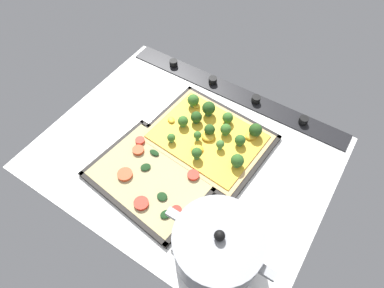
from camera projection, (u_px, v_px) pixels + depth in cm
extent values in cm
cube|color=white|center=(186.00, 155.00, 96.80)|extent=(80.69, 64.35, 3.00)
cube|color=black|center=(233.00, 92.00, 109.43)|extent=(77.46, 7.00, 0.80)
cylinder|color=black|center=(304.00, 120.00, 100.61)|extent=(2.80, 2.80, 1.80)
cylinder|color=black|center=(256.00, 99.00, 105.79)|extent=(2.80, 2.80, 1.80)
cylinder|color=black|center=(213.00, 80.00, 110.97)|extent=(2.80, 2.80, 1.80)
cylinder|color=black|center=(173.00, 63.00, 116.14)|extent=(2.80, 2.80, 1.80)
cube|color=black|center=(207.00, 139.00, 98.09)|extent=(36.60, 29.98, 0.50)
cube|color=black|center=(232.00, 112.00, 103.90)|extent=(34.59, 3.85, 1.30)
cube|color=black|center=(180.00, 168.00, 91.64)|extent=(34.59, 3.85, 1.30)
cube|color=black|center=(256.00, 168.00, 91.79)|extent=(3.30, 27.42, 1.30)
cube|color=black|center=(164.00, 113.00, 103.74)|extent=(3.30, 27.42, 1.30)
cube|color=tan|center=(207.00, 138.00, 97.48)|extent=(34.02, 27.40, 1.00)
cube|color=gold|center=(207.00, 136.00, 96.92)|extent=(31.26, 24.71, 0.40)
cone|color=#5B9F46|center=(193.00, 104.00, 103.51)|extent=(1.99, 1.99, 1.04)
sphere|color=#386B28|center=(193.00, 100.00, 101.99)|extent=(3.62, 3.62, 3.62)
cone|color=#4D8B3F|center=(197.00, 156.00, 91.71)|extent=(1.63, 1.63, 1.32)
sphere|color=#2D5B23|center=(197.00, 153.00, 90.29)|extent=(2.96, 2.96, 2.96)
cone|color=#5B9F46|center=(227.00, 121.00, 99.57)|extent=(1.79, 1.79, 0.81)
sphere|color=#386B28|center=(228.00, 118.00, 98.26)|extent=(3.26, 3.26, 3.26)
cone|color=#5B9F46|center=(197.00, 138.00, 95.48)|extent=(1.25, 1.25, 1.27)
sphere|color=#386B28|center=(197.00, 135.00, 94.28)|extent=(2.28, 2.28, 2.28)
cone|color=#427635|center=(209.00, 133.00, 96.71)|extent=(1.74, 1.74, 1.05)
sphere|color=#264C1C|center=(210.00, 129.00, 95.32)|extent=(3.16, 3.16, 3.16)
cone|color=#4D8B3F|center=(239.00, 143.00, 94.65)|extent=(1.70, 1.70, 0.84)
sphere|color=#2D5B23|center=(240.00, 140.00, 93.37)|extent=(3.08, 3.08, 3.08)
cone|color=#68AD54|center=(220.00, 147.00, 93.71)|extent=(1.30, 1.30, 1.11)
sphere|color=#427533|center=(220.00, 144.00, 92.54)|extent=(2.37, 2.37, 2.37)
cone|color=#427635|center=(208.00, 113.00, 101.24)|extent=(2.19, 2.19, 1.28)
sphere|color=#264C1C|center=(209.00, 108.00, 99.51)|extent=(3.98, 3.98, 3.98)
cone|color=#427635|center=(196.00, 121.00, 99.60)|extent=(1.89, 1.89, 0.90)
sphere|color=#264C1C|center=(196.00, 117.00, 98.20)|extent=(3.43, 3.43, 3.43)
cone|color=#5B9F46|center=(171.00, 140.00, 95.23)|extent=(1.31, 1.31, 0.87)
sphere|color=#386B28|center=(171.00, 138.00, 94.15)|extent=(2.37, 2.37, 2.37)
cone|color=#5B9F46|center=(183.00, 124.00, 98.74)|extent=(1.71, 1.71, 0.89)
sphere|color=#386B28|center=(183.00, 121.00, 97.44)|extent=(3.11, 3.11, 3.11)
cone|color=#4D8B3F|center=(237.00, 164.00, 90.47)|extent=(2.01, 2.01, 0.86)
sphere|color=#2D5B23|center=(237.00, 161.00, 89.01)|extent=(3.65, 3.65, 3.65)
cone|color=#5B9F46|center=(225.00, 133.00, 96.90)|extent=(1.77, 1.77, 0.90)
sphere|color=#386B28|center=(226.00, 129.00, 95.56)|extent=(3.22, 3.22, 3.22)
cone|color=#427635|center=(255.00, 134.00, 96.50)|extent=(2.11, 2.11, 1.03)
sphere|color=#264C1C|center=(256.00, 130.00, 94.92)|extent=(3.84, 3.84, 3.84)
ellipsoid|color=gold|center=(171.00, 120.00, 99.87)|extent=(3.21, 2.98, 0.90)
ellipsoid|color=gold|center=(208.00, 136.00, 95.95)|extent=(5.33, 5.37, 1.39)
ellipsoid|color=gold|center=(196.00, 105.00, 103.37)|extent=(3.02, 2.79, 0.88)
ellipsoid|color=gold|center=(197.00, 149.00, 93.31)|extent=(4.59, 4.46, 1.25)
ellipsoid|color=gold|center=(251.00, 136.00, 96.05)|extent=(4.33, 4.39, 1.22)
cube|color=black|center=(152.00, 177.00, 90.39)|extent=(34.66, 27.95, 0.50)
cube|color=black|center=(180.00, 150.00, 95.39)|extent=(32.09, 4.73, 1.30)
cube|color=black|center=(121.00, 207.00, 84.74)|extent=(32.09, 4.73, 1.30)
cube|color=black|center=(196.00, 210.00, 84.29)|extent=(3.89, 24.55, 1.30)
cube|color=black|center=(113.00, 147.00, 95.84)|extent=(3.89, 24.55, 1.30)
cube|color=tan|center=(152.00, 176.00, 89.82)|extent=(32.01, 25.31, 0.90)
cylinder|color=red|center=(140.00, 141.00, 95.71)|extent=(2.71, 2.71, 1.00)
cylinder|color=#D14723|center=(125.00, 174.00, 89.04)|extent=(4.11, 4.11, 1.00)
cylinder|color=red|center=(193.00, 175.00, 88.91)|extent=(3.22, 3.22, 1.00)
cylinder|color=#D14723|center=(138.00, 150.00, 93.75)|extent=(3.30, 3.30, 1.00)
cylinder|color=red|center=(140.00, 203.00, 84.13)|extent=(3.84, 3.84, 1.00)
cylinder|color=#B22319|center=(176.00, 211.00, 82.78)|extent=(2.81, 2.81, 1.00)
ellipsoid|color=#193819|center=(162.00, 197.00, 85.24)|extent=(3.09, 2.75, 0.60)
ellipsoid|color=#193819|center=(166.00, 214.00, 82.36)|extent=(3.37, 3.69, 0.60)
ellipsoid|color=#193819|center=(154.00, 153.00, 93.36)|extent=(3.06, 1.79, 0.60)
ellipsoid|color=#193819|center=(146.00, 167.00, 90.52)|extent=(3.55, 3.67, 0.60)
cylinder|color=gray|center=(217.00, 247.00, 74.22)|extent=(19.87, 19.87, 10.10)
cylinder|color=gray|center=(219.00, 238.00, 69.81)|extent=(20.27, 20.27, 0.80)
sphere|color=black|center=(220.00, 236.00, 68.52)|extent=(2.40, 2.40, 2.40)
cube|color=gray|center=(268.00, 273.00, 67.84)|extent=(3.60, 2.00, 1.20)
cube|color=gray|center=(174.00, 215.00, 75.37)|extent=(3.60, 2.00, 1.20)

